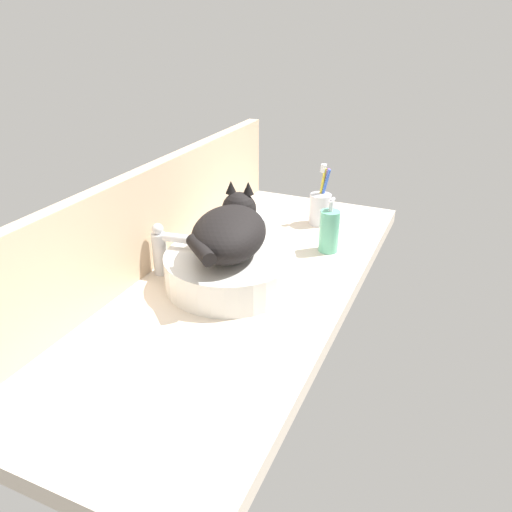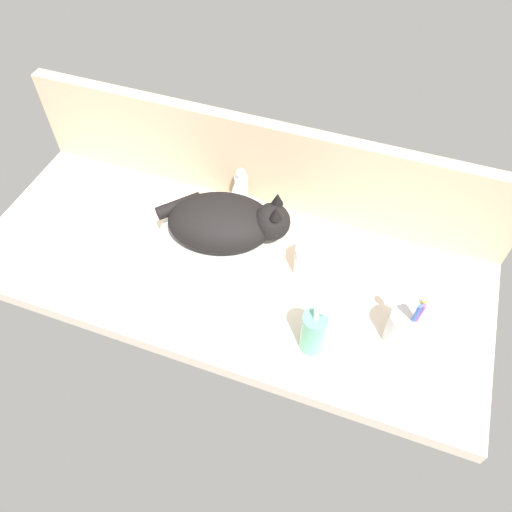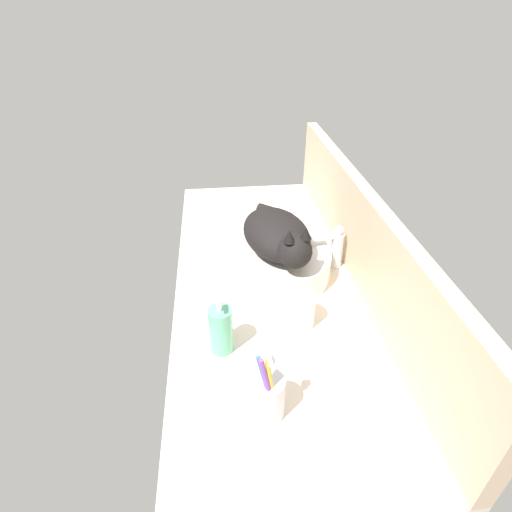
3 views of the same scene
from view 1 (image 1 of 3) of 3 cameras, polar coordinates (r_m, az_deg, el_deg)
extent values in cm
cube|color=beige|center=(124.19, -1.82, -3.73)|extent=(129.22, 53.44, 4.00)
cube|color=#CCAD8C|center=(129.40, -11.96, 4.35)|extent=(129.22, 3.60, 25.91)
cylinder|color=silver|center=(120.36, -2.99, -1.54)|extent=(31.43, 31.43, 7.96)
ellipsoid|color=black|center=(116.23, -3.10, 2.59)|extent=(28.39, 22.57, 11.00)
sphere|color=black|center=(126.38, -1.94, 5.36)|extent=(8.80, 8.80, 8.80)
cone|color=black|center=(125.91, -2.88, 7.87)|extent=(2.80, 2.80, 3.20)
cone|color=black|center=(125.07, -0.89, 7.77)|extent=(2.80, 2.80, 3.20)
cylinder|color=black|center=(107.58, -6.32, 0.71)|extent=(9.69, 10.36, 3.20)
cylinder|color=silver|center=(126.75, -10.91, 0.27)|extent=(3.60, 3.60, 11.00)
cylinder|color=silver|center=(122.53, -9.03, 2.02)|extent=(3.31, 10.18, 2.20)
sphere|color=silver|center=(124.00, -11.18, 3.05)|extent=(2.80, 2.80, 2.80)
cylinder|color=#60B793|center=(137.72, 8.36, 2.81)|extent=(5.44, 5.44, 11.69)
cylinder|color=silver|center=(135.02, 8.56, 5.63)|extent=(1.20, 1.20, 2.80)
cylinder|color=silver|center=(135.63, 8.74, 6.35)|extent=(2.20, 1.00, 1.00)
cylinder|color=silver|center=(156.05, 7.31, 5.33)|extent=(6.60, 6.60, 9.53)
cylinder|color=purple|center=(156.35, 7.62, 6.97)|extent=(0.94, 3.93, 16.89)
cube|color=white|center=(153.76, 7.81, 9.96)|extent=(1.21, 1.22, 2.51)
cylinder|color=yellow|center=(156.05, 7.39, 6.94)|extent=(1.50, 2.78, 17.02)
cube|color=white|center=(153.46, 7.58, 9.94)|extent=(1.29, 1.06, 2.51)
cylinder|color=blue|center=(155.86, 7.63, 6.91)|extent=(1.39, 4.33, 16.85)
cube|color=white|center=(153.27, 7.82, 9.90)|extent=(1.27, 1.27, 2.55)
cylinder|color=white|center=(138.67, 0.01, 2.72)|extent=(7.47, 7.47, 9.21)
cylinder|color=silver|center=(139.23, 0.01, 2.20)|extent=(6.57, 6.57, 6.45)
camera|label=2|loc=(1.37, 42.16, 37.99)|focal=35.00mm
camera|label=3|loc=(1.91, 15.76, 28.13)|focal=28.00mm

